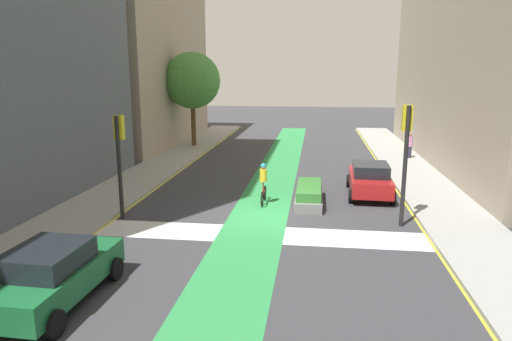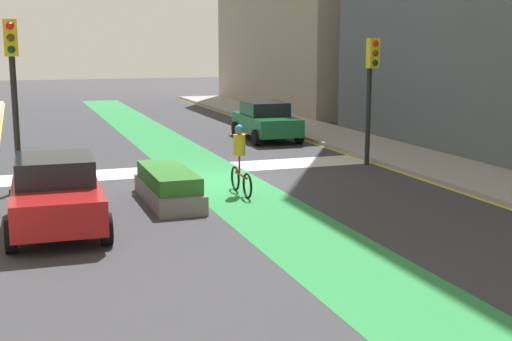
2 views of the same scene
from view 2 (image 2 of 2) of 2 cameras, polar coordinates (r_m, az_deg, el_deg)
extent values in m
plane|color=#38383D|center=(20.15, -3.89, -0.87)|extent=(120.00, 120.00, 0.00)
cube|color=#2D8C47|center=(20.24, -3.04, -0.81)|extent=(2.40, 60.00, 0.01)
cube|color=silver|center=(22.06, -5.27, 0.11)|extent=(12.00, 1.80, 0.01)
cube|color=#9E9E99|center=(23.24, 14.24, 0.54)|extent=(3.00, 60.00, 0.15)
cube|color=yellow|center=(22.46, 11.04, 0.15)|extent=(0.16, 60.00, 0.01)
cylinder|color=black|center=(19.51, -19.34, 4.98)|extent=(0.16, 0.16, 4.58)
cube|color=gold|center=(19.23, -19.68, 10.32)|extent=(0.35, 0.28, 0.95)
sphere|color=red|center=(19.10, -19.73, 11.22)|extent=(0.20, 0.20, 0.20)
sphere|color=#4C380C|center=(19.09, -19.68, 10.32)|extent=(0.20, 0.20, 0.20)
sphere|color=#0C3814|center=(19.10, -19.62, 9.42)|extent=(0.20, 0.20, 0.20)
cylinder|color=black|center=(22.84, 9.31, 5.59)|extent=(0.16, 0.16, 4.13)
cube|color=gold|center=(22.59, 9.68, 9.57)|extent=(0.35, 0.28, 0.95)
sphere|color=red|center=(22.46, 9.88, 10.32)|extent=(0.20, 0.20, 0.20)
sphere|color=#4C380C|center=(22.46, 9.85, 9.56)|extent=(0.20, 0.20, 0.20)
sphere|color=#0C3814|center=(22.47, 9.83, 8.80)|extent=(0.20, 0.20, 0.20)
cube|color=#A51919|center=(15.39, -16.22, -2.30)|extent=(1.91, 4.25, 0.70)
cube|color=black|center=(15.47, -16.36, 0.12)|extent=(1.65, 2.04, 0.55)
cylinder|color=black|center=(14.10, -12.30, -4.75)|extent=(0.24, 0.65, 0.64)
cylinder|color=black|center=(14.06, -19.64, -5.17)|extent=(0.24, 0.65, 0.64)
cylinder|color=black|center=(16.94, -13.26, -2.22)|extent=(0.24, 0.65, 0.64)
cylinder|color=black|center=(16.91, -19.35, -2.56)|extent=(0.24, 0.65, 0.64)
cube|color=#196033|center=(28.60, 0.85, 3.89)|extent=(1.93, 4.25, 0.70)
cube|color=black|center=(28.73, 0.73, 5.17)|extent=(1.66, 2.05, 0.55)
cylinder|color=black|center=(27.57, 3.59, 2.89)|extent=(0.24, 0.65, 0.64)
cylinder|color=black|center=(26.99, 0.01, 2.74)|extent=(0.24, 0.65, 0.64)
cylinder|color=black|center=(30.31, 1.59, 3.60)|extent=(0.24, 0.65, 0.64)
cylinder|color=black|center=(29.78, -1.69, 3.47)|extent=(0.24, 0.65, 0.64)
torus|color=black|center=(17.78, -0.72, -1.27)|extent=(0.06, 0.68, 0.68)
torus|color=black|center=(18.76, -1.73, -0.65)|extent=(0.06, 0.68, 0.68)
cylinder|color=red|center=(18.24, -1.24, -0.40)|extent=(0.06, 0.95, 0.06)
cylinder|color=red|center=(18.33, -1.39, 0.51)|extent=(0.05, 0.05, 0.50)
cylinder|color=gold|center=(18.24, -1.39, 2.14)|extent=(0.32, 0.32, 0.55)
sphere|color=#8C6647|center=(18.19, -1.40, 3.34)|extent=(0.22, 0.22, 0.22)
sphere|color=#268CCC|center=(18.19, -1.40, 3.46)|extent=(0.23, 0.23, 0.23)
cube|color=slate|center=(17.57, -7.26, -1.88)|extent=(1.16, 3.44, 0.45)
cube|color=#33722D|center=(17.49, -7.29, -0.52)|extent=(1.05, 3.10, 0.40)
camera|label=1|loc=(36.90, -14.48, 13.02)|focal=32.23mm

